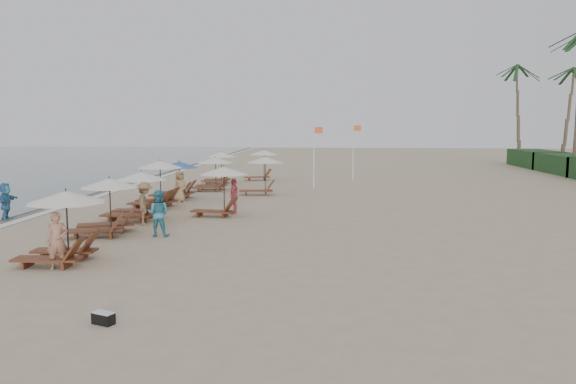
# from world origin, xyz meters

# --- Properties ---
(ground) EXTENTS (160.00, 160.00, 0.00)m
(ground) POSITION_xyz_m (0.00, 0.00, 0.00)
(ground) COLOR tan
(ground) RESTS_ON ground
(wet_sand_band) EXTENTS (3.20, 140.00, 0.01)m
(wet_sand_band) POSITION_xyz_m (-12.50, 10.00, 0.00)
(wet_sand_band) COLOR #6B5E4C
(wet_sand_band) RESTS_ON ground
(foam_line) EXTENTS (0.50, 140.00, 0.02)m
(foam_line) POSITION_xyz_m (-11.20, 10.00, 0.01)
(foam_line) COLOR white
(foam_line) RESTS_ON ground
(lounger_station_0) EXTENTS (2.60, 2.33, 2.17)m
(lounger_station_0) POSITION_xyz_m (-5.87, -3.33, 1.12)
(lounger_station_0) COLOR brown
(lounger_station_0) RESTS_ON ground
(lounger_station_1) EXTENTS (2.72, 2.64, 2.13)m
(lounger_station_1) POSITION_xyz_m (-6.36, 1.01, 0.98)
(lounger_station_1) COLOR brown
(lounger_station_1) RESTS_ON ground
(lounger_station_2) EXTENTS (2.75, 2.23, 2.08)m
(lounger_station_2) POSITION_xyz_m (-6.33, 4.43, 0.96)
(lounger_station_2) COLOR brown
(lounger_station_2) RESTS_ON ground
(lounger_station_3) EXTENTS (2.69, 2.29, 2.33)m
(lounger_station_3) POSITION_xyz_m (-6.54, 8.01, 1.12)
(lounger_station_3) COLOR brown
(lounger_station_3) RESTS_ON ground
(lounger_station_4) EXTENTS (2.68, 2.17, 2.09)m
(lounger_station_4) POSITION_xyz_m (-6.49, 11.25, 0.96)
(lounger_station_4) COLOR brown
(lounger_station_4) RESTS_ON ground
(lounger_station_5) EXTENTS (2.67, 2.37, 2.08)m
(lounger_station_5) POSITION_xyz_m (-5.23, 15.35, 1.09)
(lounger_station_5) COLOR brown
(lounger_station_5) RESTS_ON ground
(lounger_station_6) EXTENTS (2.51, 2.18, 2.21)m
(lounger_station_6) POSITION_xyz_m (-5.67, 19.45, 1.12)
(lounger_station_6) COLOR brown
(lounger_station_6) RESTS_ON ground
(inland_station_0) EXTENTS (2.66, 2.24, 2.22)m
(inland_station_0) POSITION_xyz_m (-2.86, 5.60, 1.41)
(inland_station_0) COLOR brown
(inland_station_0) RESTS_ON ground
(inland_station_1) EXTENTS (2.70, 2.24, 2.22)m
(inland_station_1) POSITION_xyz_m (-1.92, 13.47, 1.37)
(inland_station_1) COLOR brown
(inland_station_1) RESTS_ON ground
(inland_station_2) EXTENTS (2.66, 2.24, 2.22)m
(inland_station_2) POSITION_xyz_m (-2.98, 22.07, 1.42)
(inland_station_2) COLOR brown
(inland_station_2) RESTS_ON ground
(beachgoer_near) EXTENTS (0.71, 0.59, 1.65)m
(beachgoer_near) POSITION_xyz_m (-5.65, -3.98, 0.83)
(beachgoer_near) COLOR #A8745B
(beachgoer_near) RESTS_ON ground
(beachgoer_mid_a) EXTENTS (0.87, 0.69, 1.72)m
(beachgoer_mid_a) POSITION_xyz_m (-4.21, 0.89, 0.86)
(beachgoer_mid_a) COLOR teal
(beachgoer_mid_a) RESTS_ON ground
(beachgoer_mid_b) EXTENTS (0.95, 1.29, 1.79)m
(beachgoer_mid_b) POSITION_xyz_m (-5.46, 3.09, 0.89)
(beachgoer_mid_b) COLOR #836242
(beachgoer_mid_b) RESTS_ON ground
(beachgoer_far_a) EXTENTS (0.46, 0.99, 1.65)m
(beachgoer_far_a) POSITION_xyz_m (-2.32, 6.36, 0.82)
(beachgoer_far_a) COLOR #CA505C
(beachgoer_far_a) RESTS_ON ground
(beachgoer_far_b) EXTENTS (0.91, 0.98, 1.68)m
(beachgoer_far_b) POSITION_xyz_m (-5.85, 9.97, 0.84)
(beachgoer_far_b) COLOR tan
(beachgoer_far_b) RESTS_ON ground
(waterline_walker) EXTENTS (0.68, 1.55, 1.62)m
(waterline_walker) POSITION_xyz_m (-11.93, 4.00, 0.81)
(waterline_walker) COLOR teal
(waterline_walker) RESTS_ON ground
(duffel_bag) EXTENTS (0.52, 0.39, 0.26)m
(duffel_bag) POSITION_xyz_m (-2.56, -8.28, 0.13)
(duffel_bag) COLOR black
(duffel_bag) RESTS_ON ground
(flag_pole_near) EXTENTS (0.60, 0.08, 4.14)m
(flag_pole_near) POSITION_xyz_m (1.09, 16.88, 2.31)
(flag_pole_near) COLOR silver
(flag_pole_near) RESTS_ON ground
(flag_pole_far) EXTENTS (0.60, 0.08, 4.24)m
(flag_pole_far) POSITION_xyz_m (3.81, 22.30, 2.36)
(flag_pole_far) COLOR silver
(flag_pole_far) RESTS_ON ground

